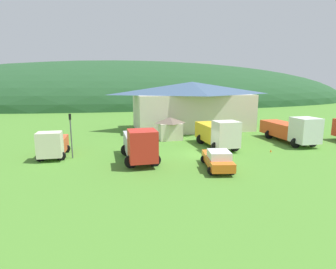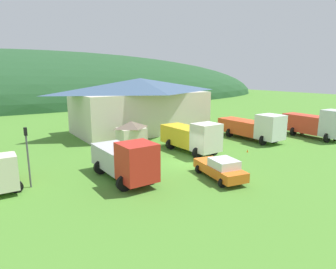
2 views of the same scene
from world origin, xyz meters
The scene contains 12 objects.
ground_plane centered at (0.00, 0.00, 0.00)m, with size 200.00×200.00×0.00m, color #4C842D.
forested_hill_backdrop centered at (0.00, 71.84, 0.00)m, with size 168.13×60.00×28.54m, color #234C28.
depot_building centered at (3.81, 15.06, 3.73)m, with size 18.52×9.92×7.23m.
play_shed_cream centered at (-1.29, 7.84, 1.46)m, with size 3.01×2.38×2.84m.
light_truck_cream centered at (-14.25, 2.13, 1.30)m, with size 2.71×4.90×2.69m.
crane_truck_red centered at (-6.24, -1.06, 1.61)m, with size 3.21×7.00×3.21m.
heavy_rig_striped centered at (2.83, 2.50, 1.64)m, with size 3.35×7.12×3.23m.
heavy_rig_white centered at (12.37, 2.72, 1.62)m, with size 3.33×8.44×3.32m.
service_pickup_orange centered at (-0.16, -4.77, 0.83)m, with size 2.85×5.14×1.66m.
traffic_light_west centered at (-12.43, 1.39, 2.62)m, with size 0.20×0.32×4.28m.
traffic_cone_near_pickup centered at (7.53, -0.68, 0.00)m, with size 0.36×0.36×0.59m, color orange.
traffic_cone_mid_row centered at (-5.45, -2.44, 0.00)m, with size 0.36×0.36×0.51m, color orange.
Camera 1 is at (-9.12, -25.49, 7.18)m, focal length 29.41 mm.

